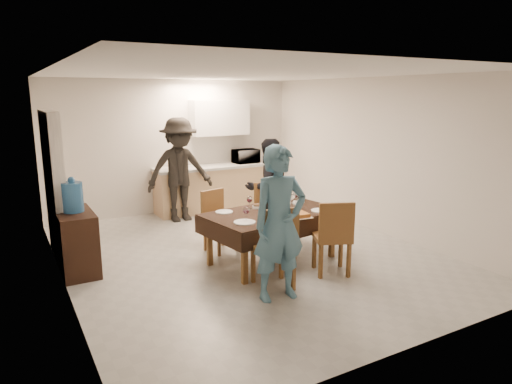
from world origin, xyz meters
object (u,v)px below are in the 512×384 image
at_px(water_pitcher, 296,202).
at_px(microwave, 246,156).
at_px(water_jug, 73,197).
at_px(dining_table, 272,214).
at_px(person_kitchen, 180,170).
at_px(person_far, 268,188).
at_px(person_near, 280,224).
at_px(savoury_tart, 294,215).
at_px(console, 77,242).
at_px(wine_bottle, 268,199).

xyz_separation_m(water_pitcher, microwave, (0.89, 3.15, 0.22)).
xyz_separation_m(water_jug, microwave, (3.70, 2.17, 0.03)).
xyz_separation_m(water_jug, water_pitcher, (2.81, -0.98, -0.19)).
relative_size(dining_table, person_kitchen, 1.04).
bearing_deg(person_far, person_near, 65.14).
xyz_separation_m(dining_table, water_jug, (-2.46, 0.93, 0.33)).
relative_size(water_jug, person_kitchen, 0.20).
xyz_separation_m(microwave, person_near, (-1.79, -4.15, -0.16)).
height_order(water_jug, person_far, person_far).
bearing_deg(dining_table, person_kitchen, 89.55).
distance_m(microwave, person_near, 4.53).
relative_size(dining_table, savoury_tart, 4.63).
relative_size(dining_table, console, 2.22).
distance_m(dining_table, person_kitchen, 2.69).
bearing_deg(water_pitcher, person_far, 79.70).
relative_size(microwave, person_kitchen, 0.27).
xyz_separation_m(savoury_tart, person_near, (-0.65, -0.67, 0.14)).
relative_size(wine_bottle, person_near, 0.19).
bearing_deg(console, person_near, -46.05).
height_order(water_pitcher, microwave, microwave).
bearing_deg(person_far, wine_bottle, 61.82).
bearing_deg(person_kitchen, dining_table, -81.93).
bearing_deg(dining_table, savoury_tart, -83.77).
relative_size(console, wine_bottle, 2.58).
height_order(savoury_tart, person_near, person_near).
bearing_deg(water_jug, wine_bottle, -20.02).
relative_size(water_pitcher, microwave, 0.42).
distance_m(console, savoury_tart, 2.89).
relative_size(wine_bottle, savoury_tart, 0.81).
bearing_deg(wine_bottle, savoury_tart, -70.77).
xyz_separation_m(dining_table, wine_bottle, (-0.05, 0.05, 0.21)).
bearing_deg(savoury_tart, microwave, 71.81).
bearing_deg(person_near, water_pitcher, 52.64).
distance_m(person_far, person_kitchen, 1.86).
xyz_separation_m(water_jug, person_kitchen, (2.08, 1.72, -0.06)).
bearing_deg(wine_bottle, water_jug, 159.98).
bearing_deg(savoury_tart, water_pitcher, 52.85).
xyz_separation_m(console, water_pitcher, (2.81, -0.98, 0.42)).
bearing_deg(savoury_tart, person_far, 72.53).
bearing_deg(savoury_tart, dining_table, 104.74).
bearing_deg(person_kitchen, microwave, 15.52).
bearing_deg(person_near, person_far, 66.98).
xyz_separation_m(dining_table, savoury_tart, (0.10, -0.38, 0.06)).
distance_m(savoury_tart, microwave, 3.68).
distance_m(water_pitcher, savoury_tart, 0.42).
relative_size(console, savoury_tart, 2.08).
bearing_deg(water_pitcher, wine_bottle, 165.96).
bearing_deg(microwave, person_near, 66.63).
bearing_deg(microwave, console, 30.45).
bearing_deg(water_jug, dining_table, -20.67).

